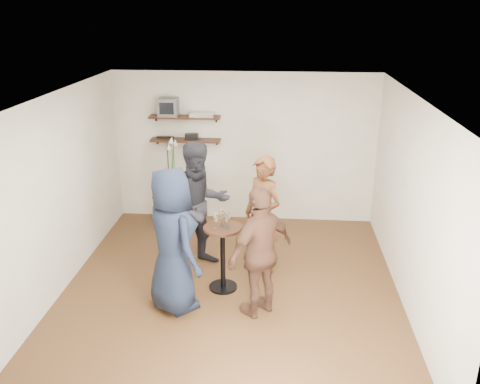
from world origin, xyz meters
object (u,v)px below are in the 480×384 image
at_px(dvd_deck, 202,115).
at_px(drinks_table, 223,249).
at_px(side_table, 175,199).
at_px(person_plaid, 263,216).
at_px(crt_monitor, 168,107).
at_px(person_navy, 172,241).
at_px(person_dark, 200,206).
at_px(person_brown, 261,252).
at_px(radio, 192,136).

distance_m(dvd_deck, drinks_table, 2.74).
height_order(side_table, person_plaid, person_plaid).
distance_m(crt_monitor, person_navy, 3.09).
height_order(side_table, person_navy, person_navy).
height_order(person_dark, person_brown, person_dark).
relative_size(dvd_deck, radio, 1.82).
bearing_deg(person_plaid, side_table, -177.71).
height_order(crt_monitor, dvd_deck, crt_monitor).
bearing_deg(drinks_table, person_dark, 121.95).
relative_size(person_dark, person_navy, 1.01).
xyz_separation_m(person_plaid, person_brown, (0.02, -1.07, -0.02)).
relative_size(crt_monitor, side_table, 0.48).
bearing_deg(person_plaid, dvd_deck, 164.46).
bearing_deg(person_navy, person_brown, -133.20).
bearing_deg(person_navy, drinks_table, -90.00).
distance_m(crt_monitor, dvd_deck, 0.58).
height_order(crt_monitor, person_navy, crt_monitor).
bearing_deg(person_navy, person_dark, -49.67).
height_order(dvd_deck, person_plaid, dvd_deck).
distance_m(radio, person_navy, 2.89).
relative_size(radio, person_plaid, 0.13).
height_order(dvd_deck, person_brown, dvd_deck).
relative_size(drinks_table, person_dark, 0.49).
height_order(drinks_table, person_plaid, person_plaid).
xyz_separation_m(radio, drinks_table, (0.79, -2.33, -0.93)).
height_order(person_navy, person_brown, person_navy).
distance_m(dvd_deck, person_dark, 1.96).
relative_size(radio, drinks_table, 0.24).
distance_m(dvd_deck, radio, 0.43).
bearing_deg(person_navy, dvd_deck, -40.54).
relative_size(side_table, person_plaid, 0.39).
xyz_separation_m(drinks_table, person_navy, (-0.56, -0.49, 0.34)).
height_order(person_plaid, person_brown, person_plaid).
relative_size(dvd_deck, person_plaid, 0.23).
distance_m(side_table, person_brown, 2.85).
bearing_deg(person_dark, radio, 71.14).
distance_m(crt_monitor, person_plaid, 2.71).
height_order(dvd_deck, side_table, dvd_deck).
height_order(crt_monitor, side_table, crt_monitor).
bearing_deg(person_brown, side_table, -101.80).
height_order(radio, drinks_table, radio).
relative_size(person_plaid, person_navy, 0.92).
bearing_deg(person_plaid, person_brown, -46.19).
distance_m(dvd_deck, person_brown, 3.25).
bearing_deg(drinks_table, dvd_deck, 104.38).
relative_size(side_table, person_dark, 0.36).
relative_size(dvd_deck, person_brown, 0.24).
height_order(crt_monitor, person_plaid, crt_monitor).
distance_m(side_table, drinks_table, 2.12).
bearing_deg(radio, person_dark, -76.91).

